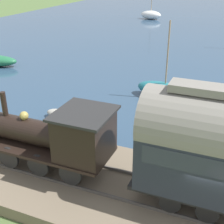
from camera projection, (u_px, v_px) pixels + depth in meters
name	position (u px, v px, depth m)	size (l,w,h in m)	color
rail_embankment	(221.00, 218.00, 10.88)	(5.38, 56.00, 0.64)	#756651
steam_locomotive	(59.00, 135.00, 12.28)	(2.21, 5.81, 2.97)	black
sailboat_teal	(165.00, 91.00, 20.98)	(2.56, 4.42, 5.20)	#1E707A
sailboat_white	(151.00, 15.00, 52.28)	(2.21, 3.73, 5.62)	white
rowboat_far_out	(62.00, 115.00, 18.31)	(1.06, 2.19, 0.55)	#B7B2A3
rowboat_near_shore	(188.00, 139.00, 15.98)	(2.81, 2.22, 0.32)	beige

